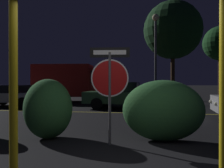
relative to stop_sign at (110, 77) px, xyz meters
The scene contains 12 objects.
road_center_stripe 6.03m from the stop_sign, 86.44° to the left, with size 33.55×0.12×0.01m, color gold.
stop_sign is the anchor object (origin of this frame).
yellow_pole_left 2.46m from the stop_sign, 113.78° to the right, with size 0.12×0.12×2.69m, color yellow.
yellow_pole_right 2.76m from the stop_sign, 48.54° to the right, with size 0.11×0.11×3.28m, color yellow.
hedge_bush_1 1.80m from the stop_sign, 167.37° to the left, with size 1.18×1.18×1.47m, color #2D6633.
hedge_bush_2 1.51m from the stop_sign, 23.51° to the left, with size 1.91×1.05×1.44m, color #2D6633.
passing_car_1 10.41m from the stop_sign, 131.71° to the left, with size 4.05×2.07×1.23m.
passing_car_2 7.73m from the stop_sign, 93.49° to the left, with size 4.39×2.13×1.40m.
delivery_truck 12.76m from the stop_sign, 108.46° to the left, with size 6.70×2.94×2.66m.
street_lamp 12.03m from the stop_sign, 83.97° to the left, with size 0.47×0.47×6.03m.
tree_1 15.42m from the stop_sign, 79.84° to the left, with size 4.58×4.58×7.81m.
tree_2 19.32m from the stop_sign, 68.55° to the left, with size 3.00×3.00×6.35m.
Camera 1 is at (0.53, -3.77, 1.37)m, focal length 40.00 mm.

